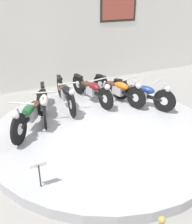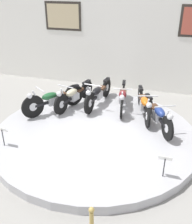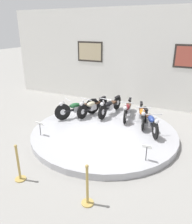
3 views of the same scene
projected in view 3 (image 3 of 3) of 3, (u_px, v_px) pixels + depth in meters
ground_plane at (104, 135)px, 7.98m from camera, size 60.00×60.00×0.00m
display_platform at (104, 132)px, 7.94m from camera, size 5.17×5.17×0.21m
back_wall at (136, 59)px, 10.37m from camera, size 14.00×0.22×4.57m
motorcycle_green at (77, 108)px, 8.93m from camera, size 1.20×1.68×0.81m
motorcycle_cream at (92, 106)px, 9.21m from camera, size 0.62×1.92×0.78m
motorcycle_black at (110, 106)px, 9.19m from camera, size 0.54×1.98×0.79m
motorcycle_maroon at (127, 109)px, 8.89m from camera, size 0.54×1.93×0.78m
motorcycle_orange at (142, 114)px, 8.37m from camera, size 0.69×1.89×0.78m
motorcycle_blue at (150, 121)px, 7.75m from camera, size 0.93×1.77×0.78m
info_placard_front_left at (40, 125)px, 7.39m from camera, size 0.26×0.11×0.51m
info_placard_front_centre at (147, 149)px, 5.95m from camera, size 0.26×0.11×0.51m
stanchion_post_left_of_entry at (19, 168)px, 5.52m from camera, size 0.28×0.28×1.02m
stanchion_post_right_of_entry at (87, 191)px, 4.75m from camera, size 0.28×0.28×1.02m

